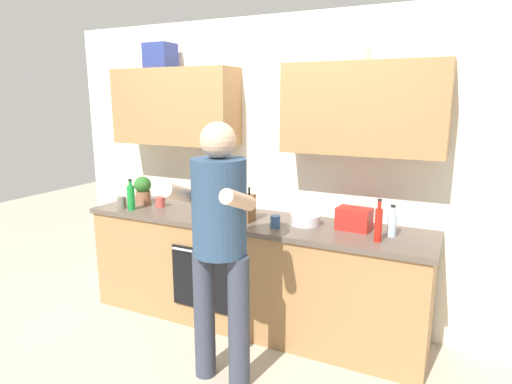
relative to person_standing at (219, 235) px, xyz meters
name	(u,v)px	position (x,y,z in m)	size (l,w,h in m)	color
ground_plane	(251,321)	(-0.18, 0.78, -1.01)	(12.00, 12.00, 0.00)	#B2A893
back_wall_unit	(265,142)	(-0.18, 1.05, 0.48)	(4.00, 0.38, 2.50)	silver
counter	(250,271)	(-0.18, 0.77, -0.56)	(2.84, 0.67, 0.90)	#A37547
person_standing	(219,235)	(0.00, 0.00, 0.00)	(0.49, 0.45, 1.71)	#383D4C
bottle_soda	(131,197)	(-1.24, 0.59, 0.00)	(0.07, 0.07, 0.27)	#198C33
bottle_juice	(202,199)	(-0.66, 0.83, -0.01)	(0.07, 0.07, 0.27)	orange
bottle_vinegar	(205,195)	(-0.69, 0.93, 0.01)	(0.05, 0.05, 0.30)	brown
bottle_water	(392,224)	(0.92, 0.81, -0.02)	(0.06, 0.06, 0.23)	silver
bottle_hotsauce	(378,224)	(0.85, 0.65, 0.01)	(0.05, 0.05, 0.29)	red
cup_tea	(275,222)	(0.10, 0.64, -0.07)	(0.07, 0.07, 0.09)	#33598C
cup_stoneware	(122,202)	(-1.35, 0.60, -0.06)	(0.07, 0.07, 0.10)	slate
cup_ceramic	(160,202)	(-1.08, 0.78, -0.07)	(0.08, 0.08, 0.09)	#BF4C47
mixing_bowl	(305,220)	(0.27, 0.82, -0.08)	(0.23, 0.23, 0.08)	silver
knife_block	(246,208)	(-0.17, 0.71, -0.01)	(0.10, 0.14, 0.27)	brown
potted_herb	(143,189)	(-1.29, 0.81, 0.02)	(0.15, 0.15, 0.25)	#9E6647
grocery_bag_crisps	(354,219)	(0.64, 0.85, -0.03)	(0.24, 0.16, 0.16)	red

